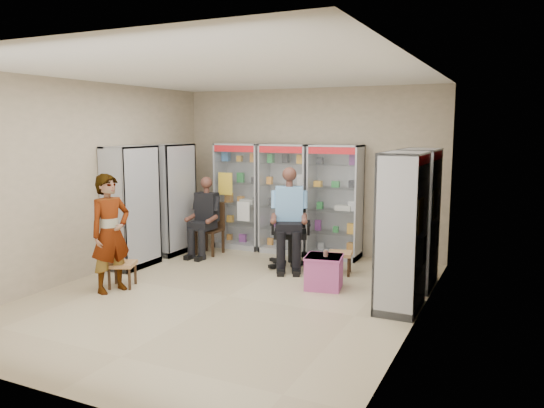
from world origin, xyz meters
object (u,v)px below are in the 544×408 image
at_px(cabinet_back_mid, 286,199).
at_px(cabinet_back_right, 335,202).
at_px(cabinet_right_far, 418,218).
at_px(seated_shopkeeper, 289,221).
at_px(wooden_chair, 209,229).
at_px(cabinet_right_near, 402,232).
at_px(pink_trunk, 324,272).
at_px(office_chair, 290,230).
at_px(standing_man, 110,233).
at_px(cabinet_back_left, 240,196).
at_px(woven_stool_b, 122,275).
at_px(cabinet_left_far, 171,199).
at_px(cabinet_left_near, 131,207).
at_px(woven_stool_a, 340,263).

distance_m(cabinet_back_mid, cabinet_back_right, 0.95).
xyz_separation_m(cabinet_right_far, seated_shopkeeper, (-2.10, 0.19, -0.22)).
relative_size(wooden_chair, seated_shopkeeper, 0.60).
distance_m(cabinet_right_near, pink_trunk, 1.46).
xyz_separation_m(office_chair, standing_man, (-1.73, -2.33, 0.22)).
bearing_deg(cabinet_back_right, seated_shopkeeper, -116.31).
xyz_separation_m(cabinet_right_near, office_chair, (-2.10, 1.34, -0.39)).
relative_size(cabinet_back_left, seated_shopkeeper, 1.28).
xyz_separation_m(office_chair, pink_trunk, (0.93, -0.92, -0.37)).
height_order(cabinet_back_mid, woven_stool_b, cabinet_back_mid).
height_order(cabinet_back_right, seated_shopkeeper, cabinet_back_right).
distance_m(cabinet_back_left, cabinet_right_near, 4.18).
height_order(cabinet_back_mid, wooden_chair, cabinet_back_mid).
bearing_deg(cabinet_right_near, woven_stool_b, 101.48).
bearing_deg(cabinet_right_near, cabinet_left_far, 73.75).
xyz_separation_m(cabinet_back_left, cabinet_left_near, (-0.93, -2.03, 0.00)).
relative_size(cabinet_right_near, standing_man, 1.20).
bearing_deg(seated_shopkeeper, pink_trunk, -65.83).
relative_size(seated_shopkeeper, pink_trunk, 3.15).
xyz_separation_m(cabinet_right_far, woven_stool_a, (-1.19, 0.13, -0.82)).
xyz_separation_m(cabinet_right_far, pink_trunk, (-1.17, -0.68, -0.76)).
bearing_deg(cabinet_back_mid, woven_stool_a, -35.88).
distance_m(cabinet_back_left, seated_shopkeeper, 1.73).
relative_size(cabinet_back_mid, woven_stool_a, 5.61).
relative_size(cabinet_back_right, cabinet_left_near, 1.00).
relative_size(cabinet_left_far, pink_trunk, 4.04).
height_order(cabinet_back_mid, woven_stool_a, cabinet_back_mid).
height_order(cabinet_back_left, cabinet_right_far, same).
bearing_deg(cabinet_left_near, cabinet_back_left, 155.39).
bearing_deg(woven_stool_a, wooden_chair, 173.97).
distance_m(cabinet_left_far, seated_shopkeeper, 2.37).
bearing_deg(standing_man, cabinet_back_mid, -5.42).
relative_size(cabinet_left_far, standing_man, 1.20).
bearing_deg(woven_stool_a, seated_shopkeeper, 176.29).
relative_size(cabinet_right_near, wooden_chair, 2.13).
height_order(cabinet_back_mid, cabinet_back_right, same).
distance_m(cabinet_back_right, seated_shopkeeper, 1.08).
distance_m(cabinet_back_left, cabinet_back_right, 1.90).
xyz_separation_m(cabinet_back_left, cabinet_right_far, (3.53, -1.13, 0.00)).
relative_size(cabinet_back_left, cabinet_right_far, 1.00).
bearing_deg(cabinet_right_far, pink_trunk, 120.27).
relative_size(cabinet_left_far, office_chair, 1.63).
height_order(cabinet_right_far, woven_stool_b, cabinet_right_far).
relative_size(cabinet_back_mid, pink_trunk, 4.04).
bearing_deg(cabinet_back_right, woven_stool_b, -126.24).
height_order(cabinet_left_far, cabinet_left_near, same).
relative_size(cabinet_back_left, wooden_chair, 2.13).
bearing_deg(cabinet_back_mid, seated_shopkeeper, -62.92).
bearing_deg(cabinet_right_near, office_chair, 57.51).
distance_m(cabinet_back_mid, standing_man, 3.46).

